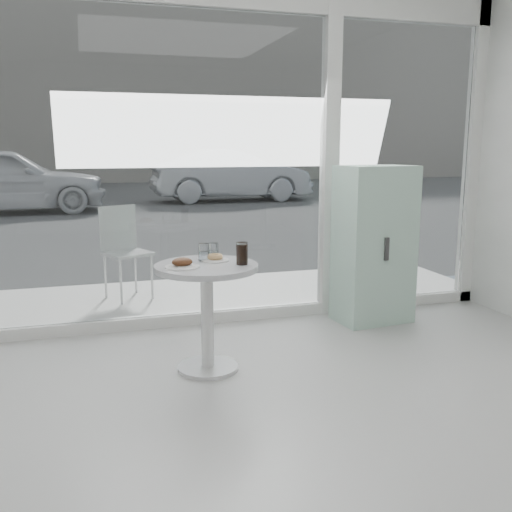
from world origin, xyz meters
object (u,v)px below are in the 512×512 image
object	(u,v)px
water_tumbler_b	(214,252)
mint_cabinet	(374,245)
main_table	(207,295)
car_white	(3,180)
plate_donut	(215,258)
car_silver	(231,175)
cola_glass	(242,254)
patio_chair	(124,246)
plate_fritter	(183,264)
water_tumbler_a	(204,253)

from	to	relation	value
water_tumbler_b	mint_cabinet	bearing A→B (deg)	18.68
water_tumbler_b	main_table	bearing A→B (deg)	-116.51
car_white	plate_donut	world-z (taller)	car_white
main_table	car_silver	bearing A→B (deg)	75.00
car_silver	plate_donut	bearing A→B (deg)	164.68
plate_donut	cola_glass	size ratio (longest dim) A/B	1.26
mint_cabinet	patio_chair	size ratio (longest dim) A/B	1.51
main_table	plate_fritter	size ratio (longest dim) A/B	3.30
plate_fritter	water_tumbler_a	distance (m)	0.27
car_white	plate_fritter	world-z (taller)	car_white
car_white	water_tumbler_b	distance (m)	11.12
plate_fritter	water_tumbler_b	world-z (taller)	water_tumbler_b
main_table	patio_chair	xyz separation A→B (m)	(-0.43, 2.05, 0.03)
plate_donut	water_tumbler_b	bearing A→B (deg)	84.10
plate_donut	cola_glass	distance (m)	0.23
main_table	water_tumbler_a	distance (m)	0.30
mint_cabinet	patio_chair	distance (m)	2.50
plate_fritter	car_white	bearing A→B (deg)	102.54
mint_cabinet	patio_chair	world-z (taller)	mint_cabinet
plate_fritter	cola_glass	distance (m)	0.42
main_table	plate_fritter	xyz separation A→B (m)	(-0.17, -0.06, 0.25)
patio_chair	cola_glass	size ratio (longest dim) A/B	6.02
main_table	mint_cabinet	xyz separation A→B (m)	(1.69, 0.73, 0.15)
car_white	water_tumbler_b	world-z (taller)	car_white
car_white	car_silver	bearing A→B (deg)	-79.99
patio_chair	plate_donut	world-z (taller)	patio_chair
water_tumbler_b	cola_glass	size ratio (longest dim) A/B	0.74
patio_chair	water_tumbler_b	world-z (taller)	patio_chair
mint_cabinet	car_white	size ratio (longest dim) A/B	0.30
plate_donut	mint_cabinet	bearing A→B (deg)	21.41
mint_cabinet	plate_fritter	xyz separation A→B (m)	(-1.86, -0.79, 0.09)
car_silver	car_white	bearing A→B (deg)	103.35
car_silver	cola_glass	world-z (taller)	car_silver
main_table	water_tumbler_b	xyz separation A→B (m)	(0.09, 0.19, 0.27)
patio_chair	car_white	xyz separation A→B (m)	(-2.20, 8.92, 0.22)
car_white	water_tumbler_b	size ratio (longest dim) A/B	40.77
plate_fritter	cola_glass	world-z (taller)	cola_glass
water_tumbler_b	cola_glass	distance (m)	0.30
mint_cabinet	plate_fritter	bearing A→B (deg)	-162.97
car_white	plate_fritter	distance (m)	11.30
patio_chair	car_silver	xyz separation A→B (m)	(3.76, 10.40, 0.17)
car_silver	water_tumbler_b	xyz separation A→B (m)	(-3.24, -12.26, 0.07)
car_white	cola_glass	xyz separation A→B (m)	(2.86, -11.04, 0.04)
patio_chair	plate_donut	xyz separation A→B (m)	(0.51, -1.95, 0.21)
water_tumbler_b	cola_glass	bearing A→B (deg)	-60.78
plate_donut	car_silver	bearing A→B (deg)	75.25
main_table	plate_fritter	world-z (taller)	plate_fritter
main_table	car_white	world-z (taller)	car_white
car_silver	water_tumbler_a	distance (m)	12.76
plate_fritter	cola_glass	xyz separation A→B (m)	(0.41, -0.01, 0.05)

